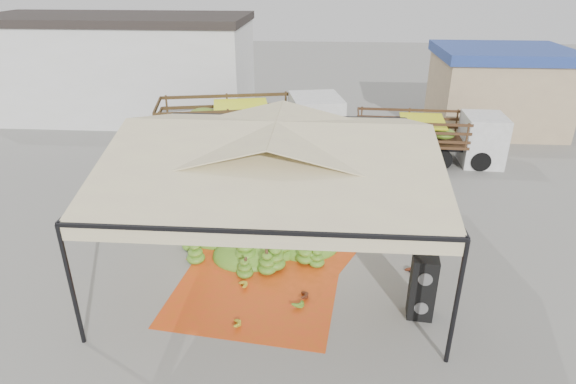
# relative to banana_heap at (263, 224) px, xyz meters

# --- Properties ---
(ground) EXTENTS (90.00, 90.00, 0.00)m
(ground) POSITION_rel_banana_heap_xyz_m (0.51, -0.72, -0.54)
(ground) COLOR slate
(ground) RESTS_ON ground
(canopy_tent) EXTENTS (8.10, 8.10, 4.00)m
(canopy_tent) POSITION_rel_banana_heap_xyz_m (0.51, -0.72, 2.76)
(canopy_tent) COLOR black
(canopy_tent) RESTS_ON ground
(building_white) EXTENTS (14.30, 6.30, 5.40)m
(building_white) POSITION_rel_banana_heap_xyz_m (-9.49, 13.28, 2.17)
(building_white) COLOR silver
(building_white) RESTS_ON ground
(building_tan) EXTENTS (6.30, 5.30, 4.10)m
(building_tan) POSITION_rel_banana_heap_xyz_m (10.51, 12.28, 1.53)
(building_tan) COLOR tan
(building_tan) RESTS_ON ground
(tarp_left) EXTENTS (4.59, 4.42, 0.01)m
(tarp_left) POSITION_rel_banana_heap_xyz_m (0.11, -2.50, -0.54)
(tarp_left) COLOR red
(tarp_left) RESTS_ON ground
(tarp_right) EXTENTS (5.61, 5.71, 0.01)m
(tarp_right) POSITION_rel_banana_heap_xyz_m (0.71, -0.18, -0.54)
(tarp_right) COLOR #D04613
(tarp_right) RESTS_ON ground
(banana_heap) EXTENTS (6.23, 5.70, 1.09)m
(banana_heap) POSITION_rel_banana_heap_xyz_m (0.00, 0.00, 0.00)
(banana_heap) COLOR #497217
(banana_heap) RESTS_ON ground
(hand_yellow_a) EXTENTS (0.52, 0.45, 0.21)m
(hand_yellow_a) POSITION_rel_banana_heap_xyz_m (-0.22, -3.96, -0.44)
(hand_yellow_a) COLOR gold
(hand_yellow_a) RESTS_ON ground
(hand_yellow_b) EXTENTS (0.63, 0.59, 0.23)m
(hand_yellow_b) POSITION_rel_banana_heap_xyz_m (-0.31, -2.49, -0.43)
(hand_yellow_b) COLOR gold
(hand_yellow_b) RESTS_ON ground
(hand_red_a) EXTENTS (0.50, 0.41, 0.22)m
(hand_red_a) POSITION_rel_banana_heap_xyz_m (1.30, -2.78, -0.43)
(hand_red_a) COLOR #512712
(hand_red_a) RESTS_ON ground
(hand_red_b) EXTENTS (0.65, 0.62, 0.23)m
(hand_red_b) POSITION_rel_banana_heap_xyz_m (4.21, -1.52, -0.43)
(hand_red_b) COLOR #5D2B15
(hand_red_b) RESTS_ON ground
(hand_green) EXTENTS (0.65, 0.64, 0.23)m
(hand_green) POSITION_rel_banana_heap_xyz_m (1.21, -3.07, -0.43)
(hand_green) COLOR #3B7F1A
(hand_green) RESTS_ON ground
(hanging_bunches) EXTENTS (1.74, 0.24, 0.20)m
(hanging_bunches) POSITION_rel_banana_heap_xyz_m (-0.05, 0.86, 2.08)
(hanging_bunches) COLOR #3B7418
(hanging_bunches) RESTS_ON ground
(speaker_stack) EXTENTS (0.64, 0.57, 1.63)m
(speaker_stack) POSITION_rel_banana_heap_xyz_m (4.18, -3.24, 0.27)
(speaker_stack) COLOR black
(speaker_stack) RESTS_ON ground
(banana_leaves) EXTENTS (0.96, 1.36, 3.70)m
(banana_leaves) POSITION_rel_banana_heap_xyz_m (-1.21, 1.42, -0.54)
(banana_leaves) COLOR #276D1D
(banana_leaves) RESTS_ON ground
(vendor) EXTENTS (0.75, 0.58, 1.82)m
(vendor) POSITION_rel_banana_heap_xyz_m (0.92, 3.48, 0.36)
(vendor) COLOR gray
(vendor) RESTS_ON ground
(truck_left) EXTENTS (8.08, 4.14, 2.64)m
(truck_left) POSITION_rel_banana_heap_xyz_m (-1.03, 7.10, 1.09)
(truck_left) COLOR #473217
(truck_left) RESTS_ON ground
(truck_right) EXTENTS (6.13, 2.31, 2.08)m
(truck_right) POSITION_rel_banana_heap_xyz_m (6.51, 7.24, 0.74)
(truck_right) COLOR #452617
(truck_right) RESTS_ON ground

